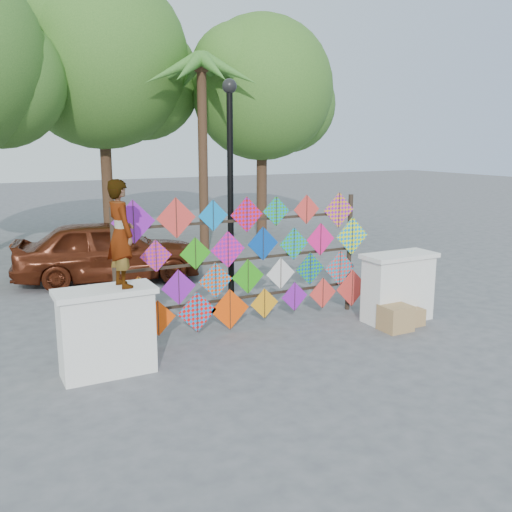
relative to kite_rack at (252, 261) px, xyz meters
name	(u,v)px	position (x,y,z in m)	size (l,w,h in m)	color
ground	(265,340)	(-0.12, -0.73, -1.21)	(80.00, 80.00, 0.00)	slate
parapet_left	(107,331)	(-2.82, -0.93, -0.56)	(1.40, 0.65, 1.28)	white
parapet_right	(398,287)	(2.58, -0.93, -0.56)	(1.40, 0.65, 1.28)	white
kite_rack	(252,261)	(0.00, 0.00, 0.00)	(5.00, 0.24, 2.42)	black
tree_mid	(104,61)	(-0.01, 10.30, 4.57)	(6.30, 5.60, 8.61)	#4F2E22
tree_east	(264,89)	(4.97, 8.80, 3.78)	(5.40, 4.80, 7.42)	#4F2E22
palm_tree	(202,83)	(2.08, 7.27, 3.74)	(3.62, 3.62, 5.83)	#4F2E22
vendor_woman	(121,234)	(-2.55, -0.93, 0.84)	(0.56, 0.37, 1.53)	#99999E
sedan	(109,250)	(-1.47, 4.62, -0.47)	(1.75, 4.36, 1.48)	#4C1C0D
lamppost	(230,174)	(0.18, 1.27, 1.48)	(0.28, 0.28, 4.46)	black
cardboard_box_near	(396,318)	(2.17, -1.37, -0.98)	(0.51, 0.46, 0.46)	tan
cardboard_box_far	(412,317)	(2.64, -1.28, -1.05)	(0.37, 0.34, 0.31)	tan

